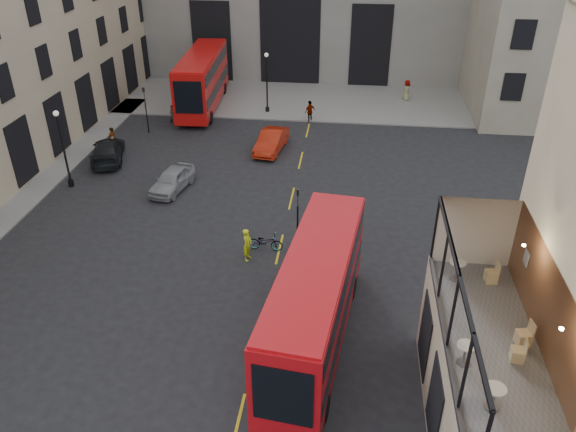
# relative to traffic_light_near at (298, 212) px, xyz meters

# --- Properties ---
(ground) EXTENTS (140.00, 140.00, 0.00)m
(ground) POSITION_rel_traffic_light_near_xyz_m (1.00, -12.00, -2.42)
(ground) COLOR black
(ground) RESTS_ON ground
(host_frontage) EXTENTS (3.00, 11.00, 4.50)m
(host_frontage) POSITION_rel_traffic_light_near_xyz_m (7.50, -12.00, -0.17)
(host_frontage) COLOR #C2B091
(host_frontage) RESTS_ON ground
(cafe_floor) EXTENTS (3.00, 10.00, 0.10)m
(cafe_floor) POSITION_rel_traffic_light_near_xyz_m (7.50, -12.00, 2.12)
(cafe_floor) COLOR slate
(cafe_floor) RESTS_ON host_frontage
(pavement_far) EXTENTS (40.00, 12.00, 0.12)m
(pavement_far) POSITION_rel_traffic_light_near_xyz_m (-5.00, 26.00, -2.36)
(pavement_far) COLOR slate
(pavement_far) RESTS_ON ground
(traffic_light_near) EXTENTS (0.16, 0.20, 3.80)m
(traffic_light_near) POSITION_rel_traffic_light_near_xyz_m (0.00, 0.00, 0.00)
(traffic_light_near) COLOR black
(traffic_light_near) RESTS_ON ground
(traffic_light_far) EXTENTS (0.16, 0.20, 3.80)m
(traffic_light_far) POSITION_rel_traffic_light_near_xyz_m (-14.00, 16.00, 0.00)
(traffic_light_far) COLOR black
(traffic_light_far) RESTS_ON ground
(street_lamp_a) EXTENTS (0.36, 0.36, 5.33)m
(street_lamp_a) POSITION_rel_traffic_light_near_xyz_m (-16.00, 6.00, -0.03)
(street_lamp_a) COLOR black
(street_lamp_a) RESTS_ON ground
(street_lamp_b) EXTENTS (0.36, 0.36, 5.33)m
(street_lamp_b) POSITION_rel_traffic_light_near_xyz_m (-5.00, 22.00, -0.03)
(street_lamp_b) COLOR black
(street_lamp_b) RESTS_ON ground
(bus_near) EXTENTS (3.90, 11.54, 4.52)m
(bus_near) POSITION_rel_traffic_light_near_xyz_m (1.50, -7.19, 0.11)
(bus_near) COLOR #B50C12
(bus_near) RESTS_ON ground
(bus_far) EXTENTS (3.60, 12.38, 4.88)m
(bus_far) POSITION_rel_traffic_light_near_xyz_m (-11.02, 22.82, 0.31)
(bus_far) COLOR red
(bus_far) RESTS_ON ground
(car_a) EXTENTS (2.51, 4.52, 1.46)m
(car_a) POSITION_rel_traffic_light_near_xyz_m (-9.01, 6.32, -1.70)
(car_a) COLOR gray
(car_a) RESTS_ON ground
(car_b) EXTENTS (2.26, 4.91, 1.56)m
(car_b) POSITION_rel_traffic_light_near_xyz_m (-3.41, 13.54, -1.65)
(car_b) COLOR #AE1E0A
(car_b) RESTS_ON ground
(car_c) EXTENTS (3.60, 5.65, 1.52)m
(car_c) POSITION_rel_traffic_light_near_xyz_m (-15.14, 10.40, -1.66)
(car_c) COLOR black
(car_c) RESTS_ON ground
(bicycle) EXTENTS (1.96, 0.74, 1.02)m
(bicycle) POSITION_rel_traffic_light_near_xyz_m (-1.77, -0.14, -1.92)
(bicycle) COLOR gray
(bicycle) RESTS_ON ground
(cyclist) EXTENTS (0.57, 0.75, 1.87)m
(cyclist) POSITION_rel_traffic_light_near_xyz_m (-2.57, -1.17, -1.49)
(cyclist) COLOR #D7EA18
(cyclist) RESTS_ON ground
(pedestrian_a) EXTENTS (0.84, 0.72, 1.52)m
(pedestrian_a) POSITION_rel_traffic_light_near_xyz_m (-12.64, 18.62, -1.66)
(pedestrian_a) COLOR gray
(pedestrian_a) RESTS_ON ground
(pedestrian_b) EXTENTS (1.09, 1.12, 1.54)m
(pedestrian_b) POSITION_rel_traffic_light_near_xyz_m (-11.96, 23.99, -1.66)
(pedestrian_b) COLOR gray
(pedestrian_b) RESTS_ON ground
(pedestrian_c) EXTENTS (1.10, 1.08, 1.86)m
(pedestrian_c) POSITION_rel_traffic_light_near_xyz_m (-1.02, 20.16, -1.50)
(pedestrian_c) COLOR gray
(pedestrian_c) RESTS_ON ground
(pedestrian_d) EXTENTS (0.96, 1.14, 1.98)m
(pedestrian_d) POSITION_rel_traffic_light_near_xyz_m (7.59, 26.80, -1.44)
(pedestrian_d) COLOR gray
(pedestrian_d) RESTS_ON ground
(pedestrian_e) EXTENTS (0.67, 0.80, 1.87)m
(pedestrian_e) POSITION_rel_traffic_light_near_xyz_m (-15.45, 12.15, -1.49)
(pedestrian_e) COLOR gray
(pedestrian_e) RESTS_ON ground
(cafe_table_near) EXTENTS (0.61, 0.61, 0.76)m
(cafe_table_near) POSITION_rel_traffic_light_near_xyz_m (6.98, -14.23, 2.68)
(cafe_table_near) COLOR silver
(cafe_table_near) RESTS_ON cafe_floor
(cafe_table_mid) EXTENTS (0.58, 0.58, 0.73)m
(cafe_table_mid) POSITION_rel_traffic_light_near_xyz_m (6.45, -12.54, 2.66)
(cafe_table_mid) COLOR silver
(cafe_table_mid) RESTS_ON cafe_floor
(cafe_table_far) EXTENTS (0.61, 0.61, 0.77)m
(cafe_table_far) POSITION_rel_traffic_light_near_xyz_m (6.82, -8.11, 2.68)
(cafe_table_far) COLOR beige
(cafe_table_far) RESTS_ON cafe_floor
(cafe_chair_b) EXTENTS (0.44, 0.44, 0.82)m
(cafe_chair_b) POSITION_rel_traffic_light_near_xyz_m (8.13, -12.23, 2.42)
(cafe_chair_b) COLOR tan
(cafe_chair_b) RESTS_ON cafe_floor
(cafe_chair_c) EXTENTS (0.51, 0.51, 0.88)m
(cafe_chair_c) POSITION_rel_traffic_light_near_xyz_m (8.48, -11.45, 2.44)
(cafe_chair_c) COLOR #DBB67E
(cafe_chair_c) RESTS_ON cafe_floor
(cafe_chair_d) EXTENTS (0.47, 0.47, 0.86)m
(cafe_chair_d) POSITION_rel_traffic_light_near_xyz_m (8.10, -8.12, 2.44)
(cafe_chair_d) COLOR tan
(cafe_chair_d) RESTS_ON cafe_floor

